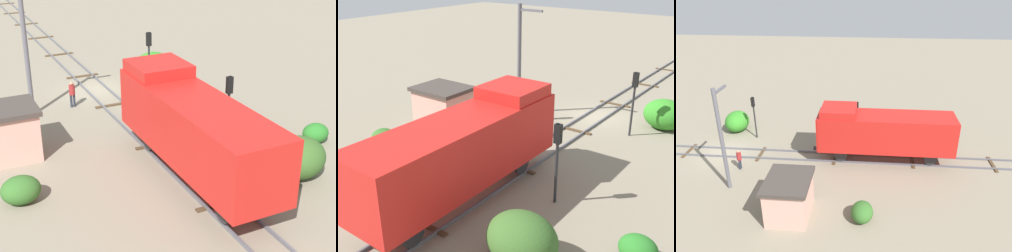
# 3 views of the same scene
# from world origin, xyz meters

# --- Properties ---
(ground_plane) EXTENTS (119.02, 119.02, 0.00)m
(ground_plane) POSITION_xyz_m (0.00, 0.00, 0.00)
(ground_plane) COLOR gray
(railway_track) EXTENTS (2.40, 79.34, 0.16)m
(railway_track) POSITION_xyz_m (0.00, 0.00, 0.07)
(railway_track) COLOR #595960
(railway_track) RESTS_ON ground
(locomotive) EXTENTS (2.90, 11.60, 4.60)m
(locomotive) POSITION_xyz_m (0.00, 13.93, 2.77)
(locomotive) COLOR red
(locomotive) RESTS_ON railway_track
(traffic_signal_near) EXTENTS (0.32, 0.34, 4.14)m
(traffic_signal_near) POSITION_xyz_m (-3.20, 1.88, 2.88)
(traffic_signal_near) COLOR #262628
(traffic_signal_near) RESTS_ON ground
(traffic_signal_mid) EXTENTS (0.32, 0.34, 3.91)m
(traffic_signal_mid) POSITION_xyz_m (-3.40, 11.58, 2.73)
(traffic_signal_mid) COLOR #262628
(traffic_signal_mid) RESTS_ON ground
(worker_near_track) EXTENTS (0.38, 0.38, 1.70)m
(worker_near_track) POSITION_xyz_m (2.40, 2.39, 1.00)
(worker_near_track) COLOR #262B38
(worker_near_track) RESTS_ON ground
(catenary_mast) EXTENTS (1.94, 0.28, 7.76)m
(catenary_mast) POSITION_xyz_m (4.94, 2.57, 4.13)
(catenary_mast) COLOR #595960
(catenary_mast) RESTS_ON ground
(relay_hut) EXTENTS (3.50, 2.90, 2.74)m
(relay_hut) POSITION_xyz_m (7.50, 7.78, 1.39)
(relay_hut) COLOR #D19E8C
(relay_hut) RESTS_ON ground
(bush_near) EXTENTS (2.79, 2.28, 2.03)m
(bush_near) POSITION_xyz_m (-4.58, -0.52, 1.01)
(bush_near) COLOR #338926
(bush_near) RESTS_ON ground
(bush_mid) EXTENTS (1.49, 1.22, 1.09)m
(bush_mid) POSITION_xyz_m (-7.98, 13.33, 0.54)
(bush_mid) COLOR #297426
(bush_mid) RESTS_ON ground
(bush_far) EXTENTS (1.75, 1.43, 1.27)m
(bush_far) POSITION_xyz_m (7.69, 12.53, 0.64)
(bush_far) COLOR #326326
(bush_far) RESTS_ON ground
(bush_back) EXTENTS (2.82, 2.31, 2.05)m
(bush_back) POSITION_xyz_m (-4.54, 15.97, 1.03)
(bush_back) COLOR #375E26
(bush_back) RESTS_ON ground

